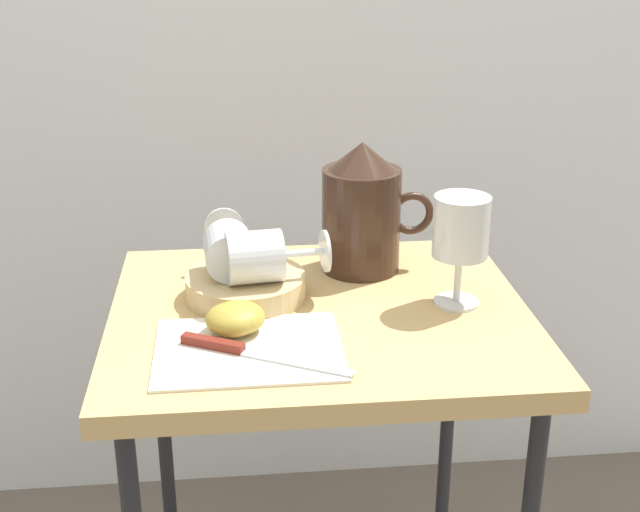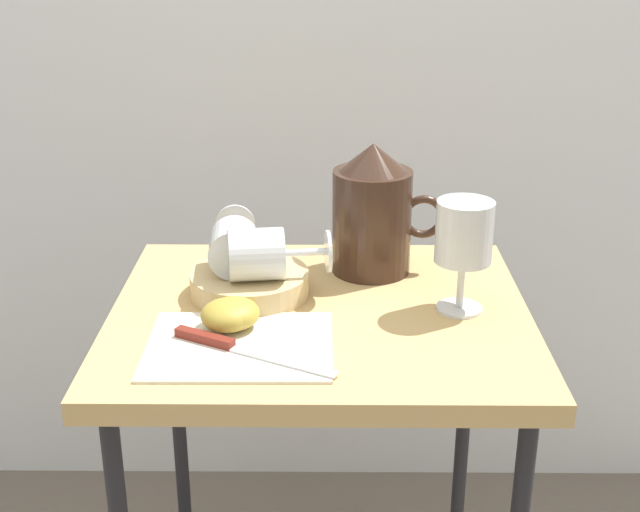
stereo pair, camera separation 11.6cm
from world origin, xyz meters
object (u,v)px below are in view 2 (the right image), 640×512
at_px(wine_glass_tipped_far, 234,246).
at_px(apple_half_left, 233,314).
at_px(apple_half_right, 228,315).
at_px(knife, 230,345).
at_px(pitcher, 372,220).
at_px(wine_glass_tipped_near, 260,254).
at_px(wine_glass_upright, 463,237).
at_px(table, 320,353).
at_px(basket_tray, 250,283).

distance_m(wine_glass_tipped_far, apple_half_left, 0.13).
xyz_separation_m(apple_half_right, knife, (0.01, -0.06, -0.02)).
bearing_deg(wine_glass_tipped_far, apple_half_left, -85.78).
distance_m(pitcher, apple_half_right, 0.29).
distance_m(apple_half_left, apple_half_right, 0.01).
bearing_deg(wine_glass_tipped_far, wine_glass_tipped_near, -41.06).
bearing_deg(wine_glass_upright, pitcher, 129.83).
bearing_deg(table, pitcher, 61.12).
bearing_deg(table, basket_tray, 153.87).
relative_size(apple_half_left, apple_half_right, 1.00).
distance_m(apple_half_left, knife, 0.06).
height_order(wine_glass_tipped_far, apple_half_left, wine_glass_tipped_far).
relative_size(pitcher, wine_glass_tipped_near, 1.35).
relative_size(wine_glass_tipped_near, apple_half_right, 2.08).
height_order(basket_tray, apple_half_left, apple_half_left).
distance_m(basket_tray, apple_half_left, 0.11).
relative_size(basket_tray, wine_glass_tipped_near, 1.15).
height_order(table, wine_glass_upright, wine_glass_upright).
height_order(basket_tray, wine_glass_tipped_near, wine_glass_tipped_near).
distance_m(wine_glass_tipped_near, apple_half_left, 0.11).
height_order(wine_glass_upright, knife, wine_glass_upright).
height_order(basket_tray, knife, basket_tray).
bearing_deg(wine_glass_upright, table, -178.97).
bearing_deg(apple_half_left, wine_glass_tipped_far, 94.22).
bearing_deg(table, wine_glass_tipped_far, 153.80).
height_order(pitcher, wine_glass_tipped_far, pitcher).
height_order(wine_glass_tipped_far, knife, wine_glass_tipped_far).
height_order(basket_tray, wine_glass_tipped_far, wine_glass_tipped_far).
relative_size(table, wine_glass_tipped_far, 4.87).
xyz_separation_m(wine_glass_tipped_near, apple_half_right, (-0.04, -0.09, -0.05)).
relative_size(basket_tray, knife, 0.81).
height_order(table, wine_glass_tipped_near, wine_glass_tipped_near).
distance_m(basket_tray, wine_glass_tipped_far, 0.06).
height_order(table, knife, knife).
height_order(table, wine_glass_tipped_far, wine_glass_tipped_far).
bearing_deg(wine_glass_tipped_far, apple_half_right, -88.62).
bearing_deg(knife, wine_glass_upright, 22.61).
height_order(apple_half_left, apple_half_right, same).
bearing_deg(basket_tray, apple_half_right, -99.07).
distance_m(wine_glass_tipped_far, apple_half_right, 0.14).
relative_size(apple_half_left, knife, 0.34).
height_order(basket_tray, pitcher, pitcher).
relative_size(wine_glass_tipped_far, knife, 0.69).
height_order(basket_tray, apple_half_right, apple_half_right).
height_order(wine_glass_upright, wine_glass_tipped_far, wine_glass_upright).
bearing_deg(basket_tray, wine_glass_tipped_far, 153.48).
bearing_deg(wine_glass_upright, apple_half_left, -167.70).
xyz_separation_m(table, wine_glass_upright, (0.19, 0.00, 0.18)).
distance_m(table, wine_glass_tipped_near, 0.17).
distance_m(wine_glass_upright, wine_glass_tipped_far, 0.32).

